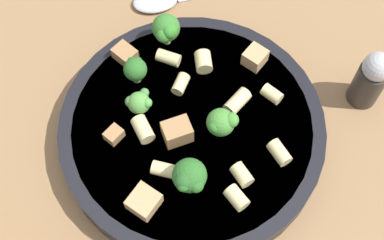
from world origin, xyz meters
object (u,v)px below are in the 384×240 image
at_px(broccoli_floret_2, 139,103).
at_px(rigatoni_8, 272,94).
at_px(rigatoni_1, 203,62).
at_px(rigatoni_3, 181,84).
at_px(chicken_chunk_4, 114,135).
at_px(broccoli_floret_1, 189,177).
at_px(rigatoni_5, 242,175).
at_px(chicken_chunk_0, 139,199).
at_px(pasta_bowl, 192,130).
at_px(broccoli_floret_3, 166,29).
at_px(rigatoni_4, 237,102).
at_px(rigatoni_2, 161,168).
at_px(rigatoni_9, 168,58).
at_px(broccoli_floret_4, 221,123).
at_px(rigatoni_0, 279,153).
at_px(broccoli_floret_0, 135,69).
at_px(chicken_chunk_1, 177,132).
at_px(chicken_chunk_2, 125,54).
at_px(rigatoni_7, 143,129).
at_px(pepper_shaker, 371,79).
at_px(chicken_chunk_3, 255,57).
at_px(rigatoni_6, 237,198).

relative_size(broccoli_floret_2, rigatoni_8, 1.35).
distance_m(rigatoni_1, rigatoni_3, 0.04).
bearing_deg(chicken_chunk_4, broccoli_floret_1, 83.15).
bearing_deg(rigatoni_8, rigatoni_5, 6.68).
relative_size(rigatoni_1, chicken_chunk_0, 0.79).
bearing_deg(chicken_chunk_0, rigatoni_5, 132.26).
relative_size(rigatoni_5, chicken_chunk_4, 1.25).
relative_size(pasta_bowl, rigatoni_1, 12.92).
height_order(broccoli_floret_3, rigatoni_4, broccoli_floret_3).
height_order(broccoli_floret_2, rigatoni_8, broccoli_floret_2).
relative_size(rigatoni_2, rigatoni_9, 0.90).
xyz_separation_m(broccoli_floret_4, rigatoni_0, (-0.00, 0.06, -0.01)).
relative_size(broccoli_floret_2, broccoli_floret_4, 0.84).
bearing_deg(broccoli_floret_3, broccoli_floret_0, -6.79).
xyz_separation_m(broccoli_floret_1, chicken_chunk_1, (-0.04, -0.03, -0.01)).
bearing_deg(broccoli_floret_4, broccoli_floret_1, -0.04).
bearing_deg(broccoli_floret_1, rigatoni_4, 179.15).
relative_size(broccoli_floret_1, rigatoni_4, 1.42).
bearing_deg(broccoli_floret_1, chicken_chunk_1, -139.11).
distance_m(rigatoni_8, chicken_chunk_2, 0.16).
bearing_deg(chicken_chunk_4, rigatoni_7, 127.58).
bearing_deg(rigatoni_2, rigatoni_4, 161.86).
bearing_deg(rigatoni_7, rigatoni_4, 136.47).
distance_m(pasta_bowl, rigatoni_7, 0.05).
relative_size(broccoli_floret_1, rigatoni_7, 1.57).
height_order(rigatoni_5, pepper_shaker, pepper_shaker).
height_order(rigatoni_4, rigatoni_8, rigatoni_4).
xyz_separation_m(chicken_chunk_1, chicken_chunk_3, (-0.12, 0.03, -0.00)).
bearing_deg(chicken_chunk_0, broccoli_floret_3, -158.87).
bearing_deg(rigatoni_0, rigatoni_3, -100.81).
relative_size(broccoli_floret_0, chicken_chunk_2, 1.36).
relative_size(rigatoni_8, chicken_chunk_3, 0.94).
bearing_deg(chicken_chunk_3, rigatoni_4, 6.65).
height_order(rigatoni_4, rigatoni_6, same).
xyz_separation_m(broccoli_floret_2, broccoli_floret_3, (-0.08, -0.02, 0.01)).
xyz_separation_m(rigatoni_3, rigatoni_4, (-0.01, 0.06, 0.00)).
distance_m(rigatoni_2, rigatoni_4, 0.10).
xyz_separation_m(broccoli_floret_1, rigatoni_3, (-0.09, -0.06, -0.02)).
height_order(broccoli_floret_1, rigatoni_0, broccoli_floret_1).
bearing_deg(rigatoni_8, rigatoni_7, -44.60).
distance_m(chicken_chunk_0, pepper_shaker, 0.27).
bearing_deg(broccoli_floret_1, pepper_shaker, 149.38).
xyz_separation_m(broccoli_floret_1, rigatoni_4, (-0.10, 0.00, -0.02)).
distance_m(rigatoni_1, chicken_chunk_4, 0.12).
height_order(broccoli_floret_3, chicken_chunk_4, broccoli_floret_3).
bearing_deg(broccoli_floret_3, chicken_chunk_1, 34.31).
bearing_deg(broccoli_floret_1, rigatoni_7, -113.02).
distance_m(broccoli_floret_4, chicken_chunk_0, 0.11).
distance_m(broccoli_floret_1, pepper_shaker, 0.22).
height_order(broccoli_floret_0, broccoli_floret_1, broccoli_floret_1).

